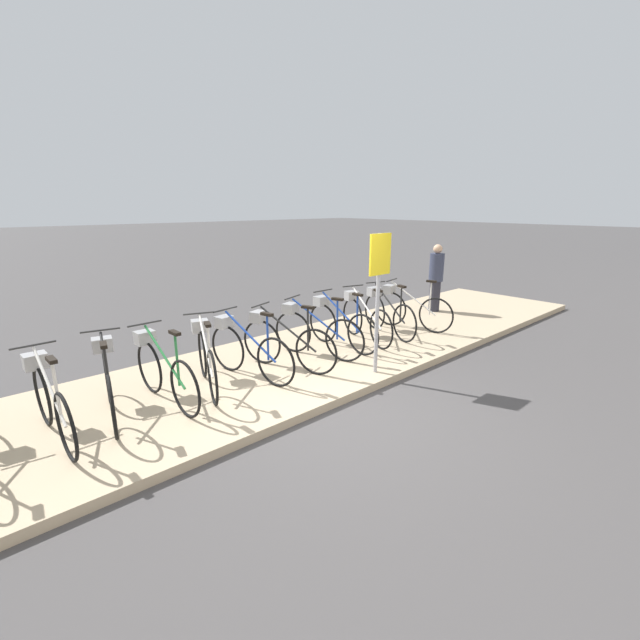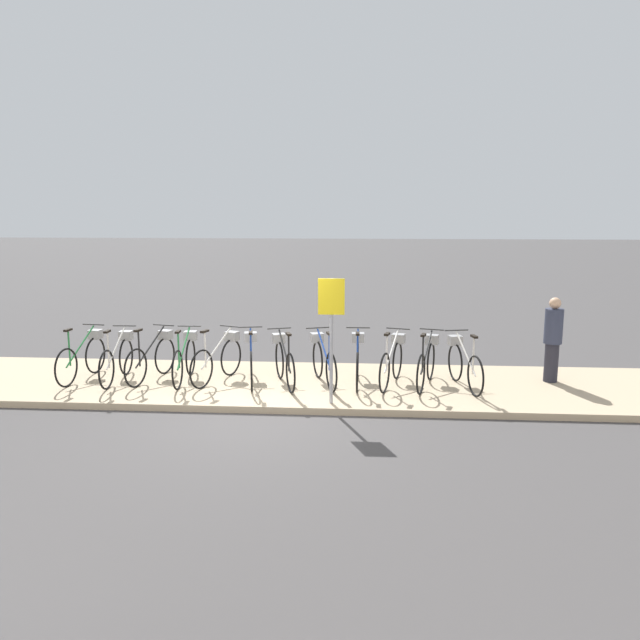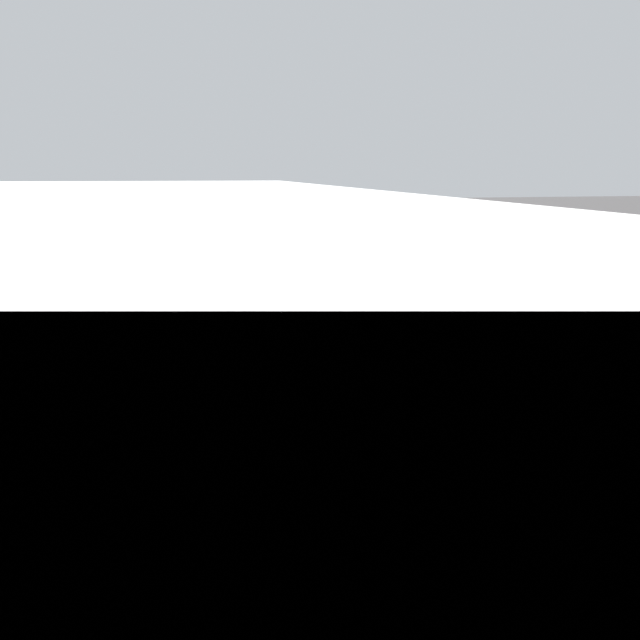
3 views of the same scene
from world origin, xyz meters
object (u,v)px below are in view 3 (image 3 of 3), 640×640
parked_bicycle_5 (234,330)px  parked_bicycle_7 (318,325)px  parked_bicycle_0 (8,342)px  parked_bicycle_6 (274,329)px  parked_bicycle_3 (150,335)px  parked_bicycle_1 (59,341)px  parked_bicycle_8 (356,322)px  parked_bicycle_9 (394,321)px  parked_bicycle_4 (193,331)px  parked_bicycle_11 (468,318)px  parked_bicycle_10 (430,319)px  sign_post (352,276)px  pedestrian (545,286)px  parked_bicycle_2 (106,336)px

parked_bicycle_5 → parked_bicycle_7: size_ratio=1.03×
parked_bicycle_0 → parked_bicycle_6: (3.92, -0.10, 0.00)m
parked_bicycle_3 → parked_bicycle_6: bearing=-2.7°
parked_bicycle_1 → parked_bicycle_5: bearing=1.3°
parked_bicycle_8 → parked_bicycle_9: size_ratio=1.03×
parked_bicycle_4 → parked_bicycle_8: 2.64m
parked_bicycle_6 → parked_bicycle_11: size_ratio=0.97×
parked_bicycle_6 → parked_bicycle_5: bearing=172.8°
parked_bicycle_10 → parked_bicycle_5: bearing=-179.6°
parked_bicycle_8 → parked_bicycle_9: (0.65, -0.02, 0.00)m
parked_bicycle_8 → sign_post: sign_post is taller
sign_post → parked_bicycle_11: bearing=26.0°
parked_bicycle_3 → parked_bicycle_4: bearing=4.8°
pedestrian → parked_bicycle_4: bearing=-176.3°
parked_bicycle_7 → parked_bicycle_10: same height
parked_bicycle_0 → parked_bicycle_5: (3.29, -0.02, 0.00)m
parked_bicycle_1 → sign_post: 4.42m
parked_bicycle_1 → parked_bicycle_9: (5.24, 0.11, 0.00)m
parked_bicycle_7 → parked_bicycle_10: (1.94, -0.00, 0.00)m
parked_bicycle_2 → sign_post: sign_post is taller
parked_bicycle_11 → sign_post: bearing=-154.0°
parked_bicycle_1 → parked_bicycle_6: (3.20, -0.02, 0.00)m
parked_bicycle_8 → parked_bicycle_3: bearing=-178.8°
parked_bicycle_1 → parked_bicycle_8: (4.58, 0.14, 0.00)m
parked_bicycle_9 → sign_post: size_ratio=0.79×
parked_bicycle_3 → parked_bicycle_11: (5.25, -0.04, 0.00)m
parked_bicycle_5 → parked_bicycle_4: bearing=174.1°
parked_bicycle_0 → parked_bicycle_9: same height
parked_bicycle_2 → parked_bicycle_7: bearing=-0.9°
parked_bicycle_5 → parked_bicycle_6: size_ratio=1.04×
parked_bicycle_11 → sign_post: (-2.38, -1.16, 1.00)m
parked_bicycle_4 → parked_bicycle_1: bearing=-176.4°
parked_bicycle_6 → parked_bicycle_4: bearing=173.5°
sign_post → parked_bicycle_2: bearing=160.1°
parked_bicycle_8 → parked_bicycle_2: bearing=180.0°
parked_bicycle_6 → parked_bicycle_10: (2.67, 0.10, 0.00)m
parked_bicycle_0 → sign_post: bearing=-14.0°
parked_bicycle_5 → pedestrian: size_ratio=1.06×
parked_bicycle_4 → parked_bicycle_11: (4.60, -0.10, 0.00)m
parked_bicycle_4 → parked_bicycle_8: size_ratio=0.95×
parked_bicycle_5 → parked_bicycle_10: same height
parked_bicycle_9 → pedestrian: size_ratio=1.04×
parked_bicycle_2 → parked_bicycle_9: 4.60m
parked_bicycle_1 → parked_bicycle_2: 0.66m
parked_bicycle_2 → parked_bicycle_11: size_ratio=1.00×
parked_bicycle_10 → parked_bicycle_9: bearing=177.1°
parked_bicycle_8 → parked_bicycle_0: bearing=-179.4°
parked_bicycle_5 → parked_bicycle_0: bearing=179.6°
parked_bicycle_8 → sign_post: bearing=-108.6°
parked_bicycle_1 → parked_bicycle_10: same height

